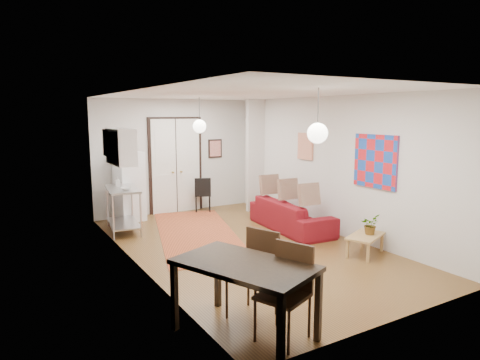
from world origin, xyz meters
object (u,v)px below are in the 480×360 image
coffee_table (365,238)px  dining_chair_far (277,283)px  dining_table (245,271)px  sofa (291,215)px  kitchen_counter (123,203)px  dining_chair_near (247,266)px  fridge (129,186)px  black_side_chair (201,191)px

coffee_table → dining_chair_far: bearing=-153.6°
coffee_table → dining_table: dining_table is taller
sofa → dining_table: bearing=140.7°
sofa → dining_chair_far: 4.62m
kitchen_counter → dining_chair_near: 4.64m
sofa → dining_chair_far: bearing=145.2°
kitchen_counter → dining_chair_far: bearing=-78.8°
coffee_table → dining_chair_near: size_ratio=0.88×
sofa → fridge: 3.88m
coffee_table → dining_chair_far: dining_chair_far is taller
dining_table → dining_chair_near: bearing=55.5°
sofa → kitchen_counter: bearing=66.4°
sofa → dining_table: (-3.24, -3.37, 0.44)m
dining_chair_near → dining_table: bearing=-56.8°
dining_chair_near → dining_chair_far: bearing=-22.2°
sofa → fridge: size_ratio=1.37×
dining_table → black_side_chair: 6.53m
kitchen_counter → fridge: fridge is taller
fridge → coffee_table: bearing=-66.1°
dining_table → dining_chair_near: dining_chair_near is taller
coffee_table → black_side_chair: 4.87m
sofa → black_side_chair: size_ratio=2.50×
dining_table → coffee_table: bearing=21.5°
fridge → dining_table: 6.01m
sofa → dining_chair_near: (-2.93, -2.91, 0.30)m
fridge → black_side_chair: (1.92, 0.09, -0.30)m
dining_chair_far → dining_chair_near: bearing=157.8°
sofa → coffee_table: size_ratio=2.38×
kitchen_counter → sofa: bearing=-20.2°
kitchen_counter → black_side_chair: size_ratio=1.47×
dining_chair_far → kitchen_counter: bearing=160.9°
dining_chair_far → black_side_chair: (2.04, 6.27, -0.10)m
dining_chair_far → dining_table: bearing=-143.3°
black_side_chair → kitchen_counter: bearing=47.6°
dining_table → dining_chair_near: 0.58m
dining_chair_far → black_side_chair: size_ratio=1.19×
dining_chair_near → dining_chair_far: size_ratio=1.00×
sofa → kitchen_counter: 3.66m
sofa → dining_chair_near: bearing=139.5°
sofa → dining_chair_near: size_ratio=2.10×
black_side_chair → coffee_table: bearing=126.4°
coffee_table → dining_chair_near: 3.16m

